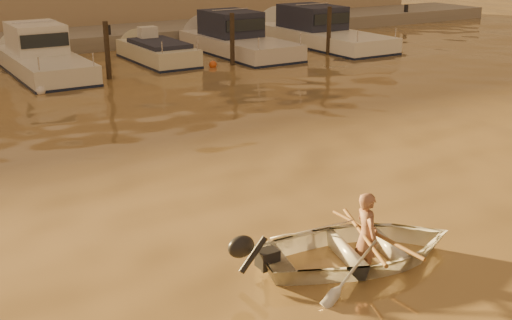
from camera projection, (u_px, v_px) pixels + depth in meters
ground_plane at (381, 211)px, 11.57m from camera, size 160.00×160.00×0.00m
dinghy at (360, 249)px, 9.72m from camera, size 3.56×2.91×0.64m
person at (366, 236)px, 9.69m from camera, size 0.45×0.58×1.40m
outboard_motor at (266, 258)px, 9.26m from camera, size 0.97×0.60×0.70m
oar_port at (375, 234)px, 9.72m from camera, size 0.13×2.10×0.13m
oar_starboard at (364, 235)px, 9.67m from camera, size 0.91×1.94×0.13m
moored_boat_2 at (42, 56)px, 23.29m from camera, size 2.20×7.40×1.75m
moored_boat_3 at (157, 56)px, 25.65m from camera, size 1.79×5.29×0.95m
moored_boat_4 at (238, 39)px, 27.39m from camera, size 2.44×7.46×1.75m
moored_boat_5 at (322, 32)px, 29.60m from camera, size 2.61×8.63×1.75m
piling_2 at (107, 53)px, 22.27m from camera, size 0.18×0.18×2.20m
piling_3 at (232, 42)px, 24.76m from camera, size 0.18×0.18×2.20m
piling_4 at (329, 33)px, 27.10m from camera, size 0.18×0.18×2.20m
fender_c at (41, 91)px, 20.35m from camera, size 0.30×0.30×0.30m
fender_d at (213, 65)px, 24.62m from camera, size 0.30×0.30×0.30m
fender_e at (295, 58)px, 26.08m from camera, size 0.30×0.30×0.30m
quay at (55, 45)px, 28.81m from camera, size 52.00×4.00×1.00m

